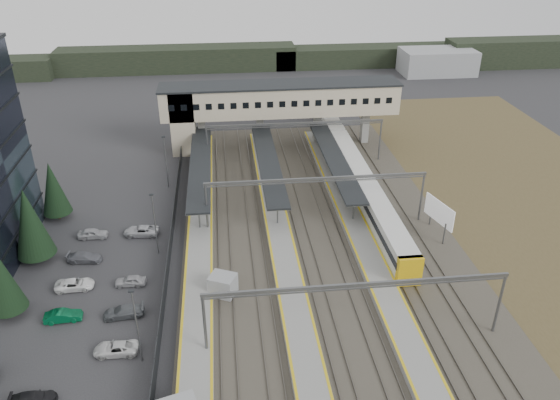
{
  "coord_description": "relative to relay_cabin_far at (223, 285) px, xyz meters",
  "views": [
    {
      "loc": [
        0.55,
        -46.71,
        37.0
      ],
      "look_at": [
        7.38,
        14.45,
        4.0
      ],
      "focal_mm": 35.0,
      "sensor_mm": 36.0,
      "label": 1
    }
  ],
  "objects": [
    {
      "name": "relay_cabin_far",
      "position": [
        0.0,
        0.0,
        0.0
      ],
      "size": [
        3.38,
        3.16,
        2.46
      ],
      "color": "#939598",
      "rests_on": "ground"
    },
    {
      "name": "lampposts",
      "position": [
        -7.68,
        0.32,
        3.1
      ],
      "size": [
        0.5,
        53.25,
        8.07
      ],
      "color": "slate",
      "rests_on": "ground"
    },
    {
      "name": "billboard",
      "position": [
        27.33,
        9.27,
        1.99
      ],
      "size": [
        1.64,
        5.57,
        4.82
      ],
      "color": "slate",
      "rests_on": "ground"
    },
    {
      "name": "fence",
      "position": [
        -6.18,
        4.07,
        -0.23
      ],
      "size": [
        0.08,
        90.0,
        2.0
      ],
      "color": "#26282B",
      "rests_on": "ground"
    },
    {
      "name": "car_park",
      "position": [
        -13.09,
        -8.31,
        -0.63
      ],
      "size": [
        10.67,
        44.92,
        1.28
      ],
      "color": "#B9B9BD",
      "rests_on": "ground"
    },
    {
      "name": "canopies",
      "position": [
        7.32,
        26.07,
        2.69
      ],
      "size": [
        23.1,
        30.0,
        3.28
      ],
      "color": "black",
      "rests_on": "ground"
    },
    {
      "name": "train",
      "position": [
        20.32,
        27.84,
        0.77
      ],
      "size": [
        2.8,
        58.4,
        3.52
      ],
      "color": "silver",
      "rests_on": "ground"
    },
    {
      "name": "treeline_far",
      "position": [
        24.13,
        91.34,
        1.72
      ],
      "size": [
        170.0,
        19.0,
        7.0
      ],
      "color": "black",
      "rests_on": "ground"
    },
    {
      "name": "rail_corridor",
      "position": [
        9.66,
        4.07,
        -0.94
      ],
      "size": [
        34.0,
        90.0,
        0.92
      ],
      "color": "#37332B",
      "rests_on": "ground"
    },
    {
      "name": "footbridge",
      "position": [
        8.03,
        41.06,
        6.7
      ],
      "size": [
        40.4,
        6.4,
        11.2
      ],
      "color": "beige",
      "rests_on": "ground"
    },
    {
      "name": "gantries",
      "position": [
        12.32,
        2.07,
        4.77
      ],
      "size": [
        28.4,
        62.28,
        7.17
      ],
      "color": "slate",
      "rests_on": "ground"
    },
    {
      "name": "ground",
      "position": [
        0.32,
        -0.93,
        -1.23
      ],
      "size": [
        220.0,
        220.0,
        0.0
      ],
      "primitive_type": "plane",
      "color": "#2B2B2D",
      "rests_on": "ground"
    }
  ]
}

